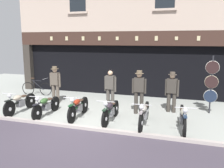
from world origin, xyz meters
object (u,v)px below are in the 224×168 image
motorcycle_center (111,111)px  leaning_bicycle (37,88)px  salesman_left (55,83)px  salesman_right (139,90)px  shopkeeper_center (110,87)px  advert_board_far (67,60)px  motorcycle_center_left (78,107)px  tyre_sign_pole (211,82)px  motorcycle_right (183,117)px  assistant_far_right (172,90)px  motorcycle_far_left (20,102)px  motorcycle_left (46,105)px  advert_board_near (84,62)px  motorcycle_center_right (144,114)px

motorcycle_center → leaning_bicycle: size_ratio=1.15×
salesman_left → salesman_right: (4.03, -0.51, 0.01)m
salesman_right → shopkeeper_center: bearing=-29.0°
advert_board_far → motorcycle_center_left: bearing=-57.4°
motorcycle_center → tyre_sign_pole: bearing=-149.0°
motorcycle_center_left → salesman_right: bearing=-153.2°
motorcycle_center → shopkeeper_center: bearing=-73.1°
motorcycle_right → salesman_left: salesman_left is taller
motorcycle_right → assistant_far_right: size_ratio=1.22×
motorcycle_far_left → motorcycle_right: (6.29, 0.04, 0.00)m
motorcycle_center_left → motorcycle_left: bearing=1.4°
motorcycle_far_left → motorcycle_center: size_ratio=1.03×
motorcycle_right → salesman_right: size_ratio=1.16×
tyre_sign_pole → advert_board_near: bearing=161.4°
motorcycle_center_right → salesman_left: 4.86m
motorcycle_center_right → leaning_bicycle: motorcycle_center_right is taller
salesman_right → advert_board_far: bearing=-40.0°
motorcycle_center → motorcycle_right: bearing=178.0°
motorcycle_left → advert_board_near: bearing=-86.8°
motorcycle_center_left → leaning_bicycle: motorcycle_center_left is taller
motorcycle_far_left → advert_board_far: (-0.24, 4.41, 1.33)m
motorcycle_left → tyre_sign_pole: size_ratio=0.84×
leaning_bicycle → advert_board_far: bearing=138.9°
motorcycle_center_right → assistant_far_right: 2.12m
motorcycle_center_left → advert_board_far: advert_board_far is taller
motorcycle_far_left → motorcycle_right: bearing=178.4°
motorcycle_left → tyre_sign_pole: bearing=-161.1°
motorcycle_center_right → assistant_far_right: (0.75, 1.92, 0.47)m
assistant_far_right → advert_board_far: advert_board_far is taller
leaning_bicycle → motorcycle_right: bearing=62.7°
motorcycle_far_left → shopkeeper_center: bearing=-151.7°
motorcycle_right → advert_board_near: bearing=-44.3°
salesman_left → leaning_bicycle: size_ratio=1.00×
salesman_left → advert_board_far: 2.81m
shopkeeper_center → leaning_bicycle: bearing=-4.6°
salesman_right → advert_board_far: advert_board_far is taller
motorcycle_left → assistant_far_right: (4.53, 1.99, 0.49)m
motorcycle_right → motorcycle_center: bearing=-5.9°
motorcycle_center_right → motorcycle_center: bearing=-3.9°
motorcycle_left → leaning_bicycle: 3.89m
motorcycle_center_left → leaning_bicycle: size_ratio=1.16×
advert_board_far → motorcycle_center: bearing=-47.1°
motorcycle_far_left → motorcycle_center_left: size_ratio=1.01×
motorcycle_center_left → leaning_bicycle: 4.74m
salesman_left → shopkeeper_center: size_ratio=1.06×
motorcycle_center_right → tyre_sign_pole: tyre_sign_pole is taller
leaning_bicycle → salesman_left: bearing=52.3°
tyre_sign_pole → advert_board_near: tyre_sign_pole is taller
motorcycle_far_left → motorcycle_center: (3.81, 0.04, -0.01)m
salesman_right → assistant_far_right: salesman_right is taller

